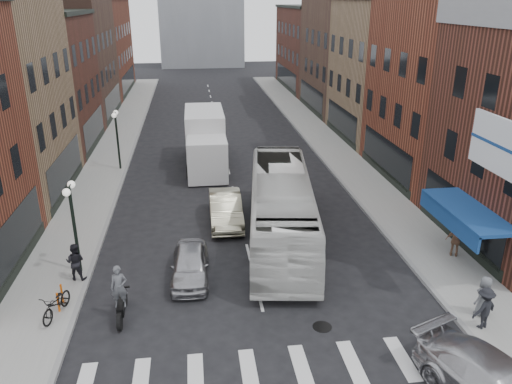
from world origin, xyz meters
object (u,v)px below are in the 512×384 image
(bike_rack, at_px, (60,298))
(motorcycle_rider, at_px, (120,294))
(streetlamp_far, at_px, (116,129))
(billboard_sign, at_px, (497,146))
(ped_left_solo, at_px, (75,262))
(sedan_left_far, at_px, (226,209))
(ped_right_c, at_px, (484,296))
(ped_right_a, at_px, (485,308))
(transit_bus, at_px, (281,208))
(ped_right_b, at_px, (456,241))
(sedan_left_near, at_px, (190,265))
(parked_bicycle, at_px, (57,304))
(streetlamp_near, at_px, (72,212))
(box_truck, at_px, (205,141))

(bike_rack, relative_size, motorcycle_rider, 0.36)
(motorcycle_rider, bearing_deg, streetlamp_far, 94.93)
(billboard_sign, xyz_separation_m, ped_left_solo, (-15.99, 2.84, -5.18))
(sedan_left_far, distance_m, ped_right_c, 13.10)
(ped_right_a, bearing_deg, bike_rack, -32.48)
(billboard_sign, distance_m, transit_bus, 9.95)
(transit_bus, relative_size, ped_right_b, 7.80)
(transit_bus, relative_size, ped_left_solo, 7.45)
(ped_right_b, relative_size, ped_right_c, 0.99)
(billboard_sign, bearing_deg, sedan_left_near, 167.52)
(bike_rack, relative_size, transit_bus, 0.07)
(billboard_sign, distance_m, sedan_left_near, 12.79)
(ped_left_solo, bearing_deg, motorcycle_rider, 137.12)
(streetlamp_far, distance_m, parked_bicycle, 17.39)
(bike_rack, xyz_separation_m, ped_left_solo, (0.20, 2.04, 0.41))
(billboard_sign, distance_m, motorcycle_rider, 14.74)
(ped_left_solo, relative_size, ped_right_c, 1.03)
(streetlamp_near, height_order, ped_left_solo, streetlamp_near)
(ped_right_c, bearing_deg, ped_right_b, -129.60)
(transit_bus, bearing_deg, billboard_sign, -31.79)
(billboard_sign, bearing_deg, motorcycle_rider, -179.93)
(bike_rack, height_order, ped_right_c, ped_right_c)
(motorcycle_rider, distance_m, transit_bus, 9.03)
(ped_right_b, bearing_deg, ped_left_solo, 29.87)
(sedan_left_near, bearing_deg, streetlamp_far, 109.48)
(parked_bicycle, distance_m, ped_right_b, 17.00)
(sedan_left_far, bearing_deg, parked_bicycle, -130.55)
(motorcycle_rider, height_order, sedan_left_near, motorcycle_rider)
(billboard_sign, height_order, sedan_left_far, billboard_sign)
(ped_right_a, distance_m, ped_right_c, 0.84)
(sedan_left_far, bearing_deg, box_truck, 94.72)
(billboard_sign, distance_m, bike_rack, 17.14)
(bike_rack, bearing_deg, box_truck, 70.03)
(sedan_left_near, bearing_deg, ped_right_b, 3.02)
(streetlamp_near, relative_size, parked_bicycle, 2.17)
(streetlamp_far, xyz_separation_m, ped_right_b, (16.63, -14.81, -1.99))
(streetlamp_far, height_order, sedan_left_near, streetlamp_far)
(parked_bicycle, bearing_deg, sedan_left_near, 40.39)
(motorcycle_rider, bearing_deg, sedan_left_near, 42.70)
(streetlamp_far, relative_size, ped_right_b, 2.67)
(streetlamp_near, relative_size, sedan_left_near, 1.05)
(motorcycle_rider, height_order, ped_right_c, motorcycle_rider)
(ped_right_c, bearing_deg, streetlamp_near, -42.46)
(streetlamp_near, bearing_deg, parked_bicycle, -93.29)
(bike_rack, bearing_deg, streetlamp_near, 85.76)
(motorcycle_rider, distance_m, parked_bicycle, 2.39)
(streetlamp_near, relative_size, bike_rack, 5.14)
(sedan_left_near, height_order, ped_right_a, ped_right_a)
(motorcycle_rider, distance_m, ped_right_a, 13.04)
(bike_rack, xyz_separation_m, box_truck, (6.11, 16.82, 1.31))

